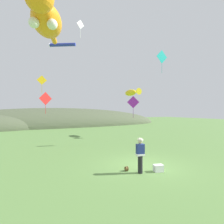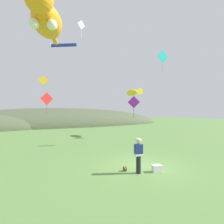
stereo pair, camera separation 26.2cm
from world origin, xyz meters
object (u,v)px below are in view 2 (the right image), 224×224
(kite_diamond_red, at_px, (47,99))
(kite_diamond_gold, at_px, (43,81))
(festival_attendant, at_px, (138,154))
(kite_tube_streamer, at_px, (63,45))
(kite_spool, at_px, (125,169))
(kite_diamond_teal, at_px, (163,57))
(kite_fish_windsock, at_px, (133,92))
(picnic_cooler, at_px, (157,168))
(kite_giant_cat, at_px, (46,19))
(kite_diamond_violet, at_px, (134,102))
(kite_diamond_white, at_px, (81,25))

(kite_diamond_red, bearing_deg, kite_diamond_gold, 103.25)
(festival_attendant, relative_size, kite_diamond_gold, 0.93)
(festival_attendant, xyz_separation_m, kite_tube_streamer, (-1.57, 12.33, 9.46))
(kite_spool, height_order, kite_diamond_teal, kite_diamond_teal)
(kite_diamond_gold, bearing_deg, festival_attendant, -74.05)
(kite_tube_streamer, bearing_deg, kite_fish_windsock, -7.54)
(picnic_cooler, height_order, kite_giant_cat, kite_giant_cat)
(kite_diamond_violet, xyz_separation_m, kite_diamond_gold, (-7.37, 6.40, 2.47))
(kite_spool, distance_m, kite_diamond_violet, 8.07)
(kite_diamond_white, bearing_deg, kite_spool, -91.02)
(kite_spool, bearing_deg, kite_tube_streamer, 95.37)
(kite_spool, height_order, kite_fish_windsock, kite_fish_windsock)
(kite_diamond_gold, bearing_deg, kite_diamond_teal, -35.97)
(kite_diamond_red, bearing_deg, kite_giant_cat, -95.43)
(kite_giant_cat, height_order, kite_fish_windsock, kite_giant_cat)
(picnic_cooler, xyz_separation_m, kite_diamond_white, (-1.28, 9.86, 11.51))
(kite_diamond_red, bearing_deg, festival_attendant, -73.79)
(festival_attendant, distance_m, kite_diamond_gold, 14.30)
(festival_attendant, bearing_deg, kite_tube_streamer, 97.27)
(kite_diamond_teal, bearing_deg, kite_diamond_violet, 161.83)
(kite_diamond_violet, height_order, kite_diamond_teal, kite_diamond_teal)
(kite_tube_streamer, xyz_separation_m, kite_diamond_white, (1.27, -2.72, 1.28))
(kite_diamond_white, bearing_deg, kite_diamond_teal, -31.92)
(kite_diamond_gold, bearing_deg, kite_fish_windsock, -8.12)
(picnic_cooler, xyz_separation_m, kite_diamond_teal, (5.42, 5.68, 8.09))
(kite_giant_cat, height_order, kite_diamond_white, kite_diamond_white)
(kite_diamond_white, distance_m, kite_diamond_red, 8.16)
(kite_diamond_teal, distance_m, kite_diamond_gold, 12.52)
(kite_spool, bearing_deg, kite_diamond_red, 104.76)
(kite_fish_windsock, relative_size, kite_diamond_teal, 1.36)
(festival_attendant, height_order, kite_diamond_red, kite_diamond_red)
(kite_fish_windsock, bearing_deg, kite_diamond_red, 177.80)
(kite_diamond_red, bearing_deg, kite_diamond_white, -33.16)
(kite_diamond_white, bearing_deg, kite_diamond_gold, 137.00)
(kite_diamond_violet, bearing_deg, kite_fish_windsock, 58.12)
(festival_attendant, height_order, kite_spool, festival_attendant)
(kite_tube_streamer, relative_size, kite_diamond_gold, 1.41)
(kite_spool, height_order, kite_tube_streamer, kite_tube_streamer)
(kite_spool, distance_m, kite_diamond_teal, 11.71)
(kite_fish_windsock, xyz_separation_m, kite_diamond_white, (-7.10, -1.61, 6.22))
(kite_fish_windsock, distance_m, kite_diamond_gold, 10.57)
(kite_spool, height_order, kite_diamond_white, kite_diamond_white)
(picnic_cooler, relative_size, kite_diamond_violet, 0.27)
(picnic_cooler, bearing_deg, kite_diamond_white, 97.38)
(picnic_cooler, xyz_separation_m, kite_diamond_gold, (-4.60, 12.96, 6.24))
(kite_tube_streamer, height_order, kite_diamond_white, kite_diamond_white)
(kite_diamond_white, bearing_deg, picnic_cooler, -82.62)
(kite_giant_cat, bearing_deg, kite_diamond_gold, 87.55)
(kite_tube_streamer, height_order, kite_diamond_teal, kite_tube_streamer)
(kite_fish_windsock, height_order, kite_diamond_gold, kite_diamond_gold)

